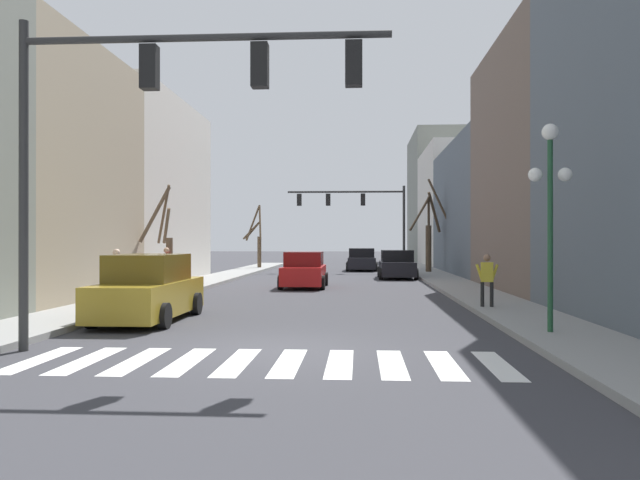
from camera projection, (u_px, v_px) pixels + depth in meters
The scene contains 18 objects.
ground_plane at pixel (273, 350), 12.15m from camera, with size 240.00×240.00×0.00m, color #38383D.
sidewalk_right at pixel (598, 350), 11.76m from camera, with size 2.26×90.00×0.15m.
building_row_left at pixel (18, 163), 21.94m from camera, with size 6.00×31.27×10.71m.
building_row_right at pixel (496, 186), 39.24m from camera, with size 6.00×67.34×13.37m.
crosswalk_stripes at pixel (263, 362), 10.92m from camera, with size 8.55×2.60×0.01m.
traffic_signal_near at pixel (157, 103), 11.91m from camera, with size 7.20×0.28×6.40m.
traffic_signal_far at pixel (359, 207), 43.53m from camera, with size 8.22×0.28×6.00m.
street_lamp_right_corner at pixel (550, 185), 13.59m from camera, with size 0.95×0.36×4.54m.
car_parked_right_far at pixel (397, 265), 35.72m from camera, with size 2.15×4.42×1.63m.
car_at_intersection at pixel (362, 260), 45.17m from camera, with size 2.21×4.48×1.63m.
car_parked_right_near at pixel (304, 271), 28.61m from camera, with size 2.06×4.24×1.65m.
car_parked_right_mid at pixel (149, 290), 16.62m from camera, with size 2.02×4.81×1.78m.
pedestrian_on_left_sidewalk at pixel (487, 276), 18.80m from camera, with size 0.68×0.27×1.58m.
pedestrian_crossing_street at pixel (117, 271), 19.95m from camera, with size 0.42×0.70×1.73m.
pedestrian_on_right_sidewalk at pixel (167, 265), 25.18m from camera, with size 0.36×0.72×1.73m.
street_tree_right_far at pixel (165, 244), 25.72m from camera, with size 1.36×1.30×4.33m.
street_tree_left_near at pixel (429, 232), 40.74m from camera, with size 2.81×2.55×6.07m.
street_tree_left_mid at pixel (257, 240), 47.21m from camera, with size 1.67×1.75×4.75m.
Camera 1 is at (1.68, -12.07, 2.12)m, focal length 35.00 mm.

